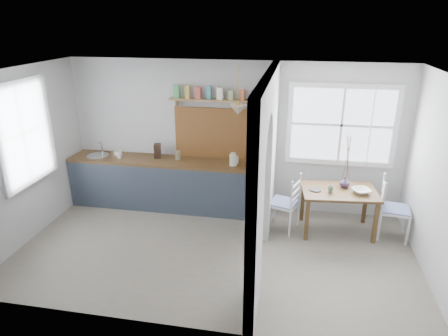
% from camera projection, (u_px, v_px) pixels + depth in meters
% --- Properties ---
extents(floor, '(5.80, 3.20, 0.01)m').
position_uv_depth(floor, '(215.00, 250.00, 5.94)').
color(floor, '#6D6451').
rests_on(floor, ground).
extents(ceiling, '(5.80, 3.20, 0.01)m').
position_uv_depth(ceiling, '(213.00, 73.00, 5.02)').
color(ceiling, '#BCBCBC').
rests_on(ceiling, walls).
extents(walls, '(5.81, 3.21, 2.60)m').
position_uv_depth(walls, '(214.00, 169.00, 5.48)').
color(walls, '#BCBCBC').
rests_on(walls, floor).
extents(partition, '(0.12, 3.20, 2.60)m').
position_uv_depth(partition, '(266.00, 160.00, 5.36)').
color(partition, '#BCBCBC').
rests_on(partition, floor).
extents(kitchen_window, '(0.10, 1.16, 1.50)m').
position_uv_depth(kitchen_window, '(22.00, 134.00, 5.84)').
color(kitchen_window, white).
rests_on(kitchen_window, walls).
extents(nook_window, '(1.76, 0.10, 1.30)m').
position_uv_depth(nook_window, '(342.00, 125.00, 6.50)').
color(nook_window, white).
rests_on(nook_window, walls).
extents(counter, '(3.50, 0.60, 0.90)m').
position_uv_depth(counter, '(168.00, 183.00, 7.19)').
color(counter, brown).
rests_on(counter, floor).
extents(sink, '(0.40, 0.40, 0.02)m').
position_uv_depth(sink, '(98.00, 156.00, 7.23)').
color(sink, '#BDBDBD').
rests_on(sink, counter).
extents(backsplash, '(1.65, 0.03, 0.90)m').
position_uv_depth(backsplash, '(221.00, 134.00, 6.94)').
color(backsplash, brown).
rests_on(backsplash, walls).
extents(shelf, '(1.75, 0.20, 0.21)m').
position_uv_depth(shelf, '(220.00, 97.00, 6.63)').
color(shelf, '#AA7E59').
rests_on(shelf, walls).
extents(pendant_lamp, '(0.26, 0.26, 0.16)m').
position_uv_depth(pendant_lamp, '(238.00, 110.00, 6.30)').
color(pendant_lamp, '#F3E3C4').
rests_on(pendant_lamp, ceiling).
extents(utensil_rail, '(0.02, 0.50, 0.02)m').
position_uv_depth(utensil_rail, '(265.00, 142.00, 6.15)').
color(utensil_rail, '#BDBDBD').
rests_on(utensil_rail, partition).
extents(dining_table, '(1.22, 0.87, 0.72)m').
position_uv_depth(dining_table, '(337.00, 211.00, 6.36)').
color(dining_table, brown).
rests_on(dining_table, floor).
extents(chair_left, '(0.54, 0.54, 0.94)m').
position_uv_depth(chair_left, '(283.00, 202.00, 6.40)').
color(chair_left, silver).
rests_on(chair_left, floor).
extents(chair_right, '(0.50, 0.50, 0.97)m').
position_uv_depth(chair_right, '(395.00, 209.00, 6.15)').
color(chair_right, silver).
rests_on(chair_right, floor).
extents(kettle, '(0.22, 0.20, 0.21)m').
position_uv_depth(kettle, '(233.00, 159.00, 6.72)').
color(kettle, beige).
rests_on(kettle, counter).
extents(mug_a, '(0.11, 0.11, 0.09)m').
position_uv_depth(mug_a, '(120.00, 156.00, 7.05)').
color(mug_a, white).
rests_on(mug_a, counter).
extents(mug_b, '(0.17, 0.17, 0.10)m').
position_uv_depth(mug_b, '(118.00, 154.00, 7.16)').
color(mug_b, silver).
rests_on(mug_b, counter).
extents(knife_block, '(0.14, 0.18, 0.25)m').
position_uv_depth(knife_block, '(158.00, 151.00, 7.09)').
color(knife_block, '#322217').
rests_on(knife_block, counter).
extents(jar, '(0.10, 0.10, 0.15)m').
position_uv_depth(jar, '(178.00, 155.00, 7.01)').
color(jar, '#968764').
rests_on(jar, counter).
extents(towel_magenta, '(0.02, 0.03, 0.53)m').
position_uv_depth(towel_magenta, '(261.00, 208.00, 6.64)').
color(towel_magenta, '#AA2A6E').
rests_on(towel_magenta, counter).
extents(towel_orange, '(0.02, 0.03, 0.54)m').
position_uv_depth(towel_orange, '(260.00, 210.00, 6.63)').
color(towel_orange, orange).
rests_on(towel_orange, counter).
extents(bowl, '(0.35, 0.35, 0.07)m').
position_uv_depth(bowl, '(361.00, 191.00, 6.13)').
color(bowl, white).
rests_on(bowl, dining_table).
extents(table_cup, '(0.11, 0.11, 0.09)m').
position_uv_depth(table_cup, '(331.00, 189.00, 6.16)').
color(table_cup, '#607D5E').
rests_on(table_cup, dining_table).
extents(plate, '(0.25, 0.25, 0.02)m').
position_uv_depth(plate, '(315.00, 190.00, 6.24)').
color(plate, '#282222').
rests_on(plate, dining_table).
extents(vase, '(0.19, 0.19, 0.17)m').
position_uv_depth(vase, '(345.00, 182.00, 6.32)').
color(vase, '#3F2B4C').
rests_on(vase, dining_table).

